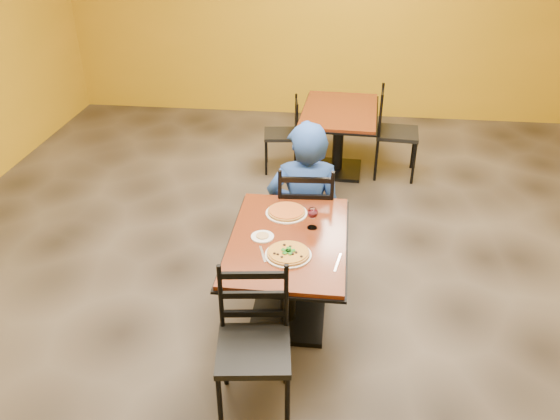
# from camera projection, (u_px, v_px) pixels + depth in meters

# --- Properties ---
(floor) EXTENTS (7.00, 8.00, 0.01)m
(floor) POSITION_uv_depth(u_px,v_px,m) (294.00, 280.00, 4.66)
(floor) COLOR black
(floor) RESTS_ON ground
(wall_back) EXTENTS (7.00, 0.01, 3.00)m
(wall_back) POSITION_uv_depth(u_px,v_px,m) (324.00, 6.00, 7.35)
(wall_back) COLOR #C89216
(wall_back) RESTS_ON ground
(table_main) EXTENTS (0.83, 1.23, 0.75)m
(table_main) POSITION_uv_depth(u_px,v_px,m) (288.00, 260.00, 3.96)
(table_main) COLOR maroon
(table_main) RESTS_ON floor
(table_second) EXTENTS (0.89, 1.27, 0.75)m
(table_second) POSITION_uv_depth(u_px,v_px,m) (339.00, 126.00, 6.18)
(table_second) COLOR maroon
(table_second) RESTS_ON floor
(chair_main_near) EXTENTS (0.49, 0.49, 0.96)m
(chair_main_near) POSITION_uv_depth(u_px,v_px,m) (254.00, 351.00, 3.29)
(chair_main_near) COLOR black
(chair_main_near) RESTS_ON floor
(chair_main_far) EXTENTS (0.47, 0.47, 0.99)m
(chair_main_far) POSITION_uv_depth(u_px,v_px,m) (305.00, 214.00, 4.64)
(chair_main_far) COLOR black
(chair_main_far) RESTS_ON floor
(chair_second_left) EXTENTS (0.43, 0.43, 0.84)m
(chair_second_left) POSITION_uv_depth(u_px,v_px,m) (281.00, 135.00, 6.31)
(chair_second_left) COLOR black
(chair_second_left) RESTS_ON floor
(chair_second_right) EXTENTS (0.48, 0.48, 0.99)m
(chair_second_right) POSITION_uv_depth(u_px,v_px,m) (397.00, 134.00, 6.15)
(chair_second_right) COLOR black
(chair_second_right) RESTS_ON floor
(diner) EXTENTS (0.68, 0.49, 1.30)m
(diner) POSITION_uv_depth(u_px,v_px,m) (305.00, 195.00, 4.59)
(diner) COLOR #1C419B
(diner) RESTS_ON floor
(plate_main) EXTENTS (0.31, 0.31, 0.01)m
(plate_main) POSITION_uv_depth(u_px,v_px,m) (288.00, 255.00, 3.67)
(plate_main) COLOR white
(plate_main) RESTS_ON table_main
(pizza_main) EXTENTS (0.28, 0.28, 0.02)m
(pizza_main) POSITION_uv_depth(u_px,v_px,m) (288.00, 253.00, 3.66)
(pizza_main) COLOR #852F09
(pizza_main) RESTS_ON plate_main
(plate_far) EXTENTS (0.31, 0.31, 0.01)m
(plate_far) POSITION_uv_depth(u_px,v_px,m) (286.00, 213.00, 4.14)
(plate_far) COLOR white
(plate_far) RESTS_ON table_main
(pizza_far) EXTENTS (0.28, 0.28, 0.02)m
(pizza_far) POSITION_uv_depth(u_px,v_px,m) (286.00, 211.00, 4.13)
(pizza_far) COLOR orange
(pizza_far) RESTS_ON plate_far
(side_plate) EXTENTS (0.16, 0.16, 0.01)m
(side_plate) POSITION_uv_depth(u_px,v_px,m) (262.00, 237.00, 3.86)
(side_plate) COLOR white
(side_plate) RESTS_ON table_main
(dip) EXTENTS (0.09, 0.09, 0.01)m
(dip) POSITION_uv_depth(u_px,v_px,m) (262.00, 236.00, 3.85)
(dip) COLOR tan
(dip) RESTS_ON side_plate
(wine_glass) EXTENTS (0.08, 0.08, 0.18)m
(wine_glass) POSITION_uv_depth(u_px,v_px,m) (312.00, 217.00, 3.92)
(wine_glass) COLOR white
(wine_glass) RESTS_ON table_main
(fork) EXTENTS (0.07, 0.19, 0.00)m
(fork) POSITION_uv_depth(u_px,v_px,m) (263.00, 254.00, 3.68)
(fork) COLOR silver
(fork) RESTS_ON table_main
(knife) EXTENTS (0.05, 0.21, 0.00)m
(knife) POSITION_uv_depth(u_px,v_px,m) (338.00, 262.00, 3.60)
(knife) COLOR silver
(knife) RESTS_ON table_main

